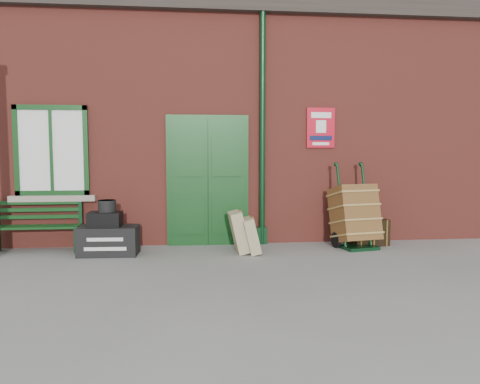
{
  "coord_description": "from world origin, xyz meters",
  "views": [
    {
      "loc": [
        -0.61,
        -6.65,
        1.64
      ],
      "look_at": [
        0.17,
        0.6,
        1.0
      ],
      "focal_mm": 35.0,
      "sensor_mm": 36.0,
      "label": 1
    }
  ],
  "objects": [
    {
      "name": "suitcase_back",
      "position": [
        0.17,
        0.76,
        0.34
      ],
      "size": [
        0.35,
        0.48,
        0.68
      ],
      "primitive_type": "cube",
      "rotation": [
        0.0,
        -0.22,
        0.04
      ],
      "color": "tan",
      "rests_on": "ground"
    },
    {
      "name": "dark_trunk",
      "position": [
        2.48,
        1.15,
        0.23
      ],
      "size": [
        0.69,
        0.51,
        0.46
      ],
      "primitive_type": "cube",
      "rotation": [
        0.0,
        0.0,
        0.17
      ],
      "color": "black",
      "rests_on": "ground"
    },
    {
      "name": "porter_trolley",
      "position": [
        2.18,
        0.99,
        0.55
      ],
      "size": [
        0.82,
        0.86,
        1.42
      ],
      "rotation": [
        0.0,
        0.0,
        0.2
      ],
      "color": "black",
      "rests_on": "ground"
    },
    {
      "name": "bench",
      "position": [
        -3.1,
        1.24,
        0.43
      ],
      "size": [
        1.37,
        0.43,
        0.85
      ],
      "rotation": [
        0.0,
        0.0,
        -0.0
      ],
      "color": "#0F3713",
      "rests_on": "ground"
    },
    {
      "name": "houdini_trunk",
      "position": [
        -1.9,
        0.83,
        0.23
      ],
      "size": [
        0.94,
        0.55,
        0.46
      ],
      "primitive_type": "cube",
      "rotation": [
        0.0,
        0.0,
        -0.05
      ],
      "color": "black",
      "rests_on": "ground"
    },
    {
      "name": "ground",
      "position": [
        0.0,
        0.0,
        0.0
      ],
      "size": [
        80.0,
        80.0,
        0.0
      ],
      "primitive_type": "plane",
      "color": "gray",
      "rests_on": "ground"
    },
    {
      "name": "strongbox",
      "position": [
        -1.95,
        0.83,
        0.57
      ],
      "size": [
        0.52,
        0.39,
        0.23
      ],
      "primitive_type": "cube",
      "rotation": [
        0.0,
        0.0,
        -0.05
      ],
      "color": "black",
      "rests_on": "houdini_trunk"
    },
    {
      "name": "hatbox",
      "position": [
        -1.92,
        0.86,
        0.78
      ],
      "size": [
        0.29,
        0.29,
        0.18
      ],
      "primitive_type": "cylinder",
      "rotation": [
        0.0,
        0.0,
        -0.05
      ],
      "color": "black",
      "rests_on": "strongbox"
    },
    {
      "name": "suitcase_front",
      "position": [
        0.35,
        0.66,
        0.29
      ],
      "size": [
        0.31,
        0.43,
        0.59
      ],
      "primitive_type": "cube",
      "rotation": [
        0.0,
        -0.24,
        0.04
      ],
      "color": "tan",
      "rests_on": "ground"
    },
    {
      "name": "station_building",
      "position": [
        -0.0,
        3.49,
        2.16
      ],
      "size": [
        10.3,
        4.3,
        4.36
      ],
      "color": "brown",
      "rests_on": "ground"
    }
  ]
}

